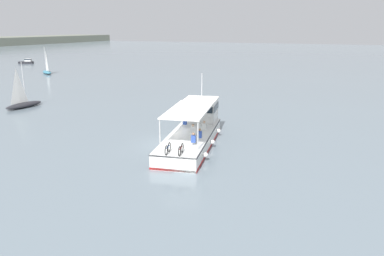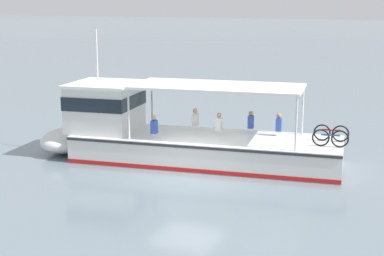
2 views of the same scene
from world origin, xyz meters
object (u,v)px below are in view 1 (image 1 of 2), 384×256
Objects in this scene: ferry_main at (195,129)px; sailboat_near_port at (47,71)px; sailboat_far_right at (23,103)px; motorboat_off_stern at (27,61)px.

sailboat_near_port is (30.65, 46.06, -0.48)m from ferry_main.
sailboat_near_port reaches higher than ferry_main.
sailboat_far_right is (4.19, 23.90, -0.48)m from ferry_main.
ferry_main is at bearing -99.94° from sailboat_far_right.
sailboat_far_right reaches higher than ferry_main.
sailboat_near_port reaches higher than motorboat_off_stern.
ferry_main reaches higher than motorboat_off_stern.
motorboat_off_stern is 59.78m from sailboat_far_right.
motorboat_off_stern is at bearing 55.31° from sailboat_near_port.
sailboat_far_right is (-41.14, -43.37, -0.00)m from motorboat_off_stern.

